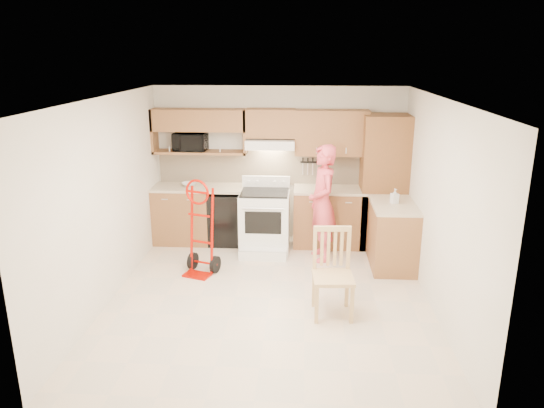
# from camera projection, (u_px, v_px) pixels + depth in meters

# --- Properties ---
(floor) EXTENTS (4.00, 4.50, 0.02)m
(floor) POSITION_uv_depth(u_px,v_px,m) (270.00, 299.00, 6.46)
(floor) COLOR beige
(floor) RESTS_ON ground
(ceiling) EXTENTS (4.00, 4.50, 0.02)m
(ceiling) POSITION_uv_depth(u_px,v_px,m) (269.00, 97.00, 5.73)
(ceiling) COLOR white
(ceiling) RESTS_ON ground
(wall_back) EXTENTS (4.00, 0.02, 2.50)m
(wall_back) POSITION_uv_depth(u_px,v_px,m) (279.00, 164.00, 8.26)
(wall_back) COLOR beige
(wall_back) RESTS_ON ground
(wall_front) EXTENTS (4.00, 0.02, 2.50)m
(wall_front) POSITION_uv_depth(u_px,v_px,m) (250.00, 287.00, 3.94)
(wall_front) COLOR beige
(wall_front) RESTS_ON ground
(wall_left) EXTENTS (0.02, 4.50, 2.50)m
(wall_left) POSITION_uv_depth(u_px,v_px,m) (106.00, 201.00, 6.22)
(wall_left) COLOR beige
(wall_left) RESTS_ON ground
(wall_right) EXTENTS (0.02, 4.50, 2.50)m
(wall_right) POSITION_uv_depth(u_px,v_px,m) (439.00, 207.00, 5.97)
(wall_right) COLOR beige
(wall_right) RESTS_ON ground
(backsplash) EXTENTS (3.92, 0.03, 0.55)m
(backsplash) POSITION_uv_depth(u_px,v_px,m) (279.00, 168.00, 8.25)
(backsplash) COLOR beige
(backsplash) RESTS_ON wall_back
(lower_cab_left) EXTENTS (0.90, 0.60, 0.90)m
(lower_cab_left) POSITION_uv_depth(u_px,v_px,m) (183.00, 215.00, 8.28)
(lower_cab_left) COLOR brown
(lower_cab_left) RESTS_ON ground
(dishwasher) EXTENTS (0.60, 0.60, 0.85)m
(dishwasher) POSITION_uv_depth(u_px,v_px,m) (229.00, 217.00, 8.25)
(dishwasher) COLOR black
(dishwasher) RESTS_ON ground
(lower_cab_right) EXTENTS (1.14, 0.60, 0.90)m
(lower_cab_right) POSITION_uv_depth(u_px,v_px,m) (329.00, 218.00, 8.14)
(lower_cab_right) COLOR brown
(lower_cab_right) RESTS_ON ground
(countertop_left) EXTENTS (1.50, 0.63, 0.04)m
(countertop_left) POSITION_uv_depth(u_px,v_px,m) (200.00, 187.00, 8.13)
(countertop_left) COLOR beige
(countertop_left) RESTS_ON lower_cab_left
(countertop_right) EXTENTS (1.14, 0.63, 0.04)m
(countertop_right) POSITION_uv_depth(u_px,v_px,m) (330.00, 190.00, 8.01)
(countertop_right) COLOR beige
(countertop_right) RESTS_ON lower_cab_right
(cab_return_right) EXTENTS (0.60, 1.00, 0.90)m
(cab_return_right) POSITION_uv_depth(u_px,v_px,m) (392.00, 236.00, 7.32)
(cab_return_right) COLOR brown
(cab_return_right) RESTS_ON ground
(countertop_return) EXTENTS (0.63, 1.00, 0.04)m
(countertop_return) POSITION_uv_depth(u_px,v_px,m) (394.00, 205.00, 7.19)
(countertop_return) COLOR beige
(countertop_return) RESTS_ON cab_return_right
(pantry_tall) EXTENTS (0.70, 0.60, 2.10)m
(pantry_tall) POSITION_uv_depth(u_px,v_px,m) (383.00, 182.00, 7.92)
(pantry_tall) COLOR brown
(pantry_tall) RESTS_ON ground
(upper_cab_left) EXTENTS (1.50, 0.33, 0.34)m
(upper_cab_left) POSITION_uv_depth(u_px,v_px,m) (199.00, 120.00, 7.96)
(upper_cab_left) COLOR brown
(upper_cab_left) RESTS_ON wall_back
(upper_shelf_mw) EXTENTS (1.50, 0.33, 0.04)m
(upper_shelf_mw) POSITION_uv_depth(u_px,v_px,m) (200.00, 152.00, 8.10)
(upper_shelf_mw) COLOR brown
(upper_shelf_mw) RESTS_ON wall_back
(upper_cab_center) EXTENTS (0.76, 0.33, 0.44)m
(upper_cab_center) POSITION_uv_depth(u_px,v_px,m) (271.00, 123.00, 7.90)
(upper_cab_center) COLOR brown
(upper_cab_center) RESTS_ON wall_back
(upper_cab_right) EXTENTS (1.14, 0.33, 0.70)m
(upper_cab_right) POSITION_uv_depth(u_px,v_px,m) (332.00, 133.00, 7.88)
(upper_cab_right) COLOR brown
(upper_cab_right) RESTS_ON wall_back
(range_hood) EXTENTS (0.76, 0.46, 0.14)m
(range_hood) POSITION_uv_depth(u_px,v_px,m) (270.00, 144.00, 7.93)
(range_hood) COLOR white
(range_hood) RESTS_ON wall_back
(knife_strip) EXTENTS (0.40, 0.05, 0.29)m
(knife_strip) POSITION_uv_depth(u_px,v_px,m) (313.00, 166.00, 8.17)
(knife_strip) COLOR black
(knife_strip) RESTS_ON backsplash
(microwave) EXTENTS (0.53, 0.38, 0.29)m
(microwave) POSITION_uv_depth(u_px,v_px,m) (190.00, 142.00, 8.06)
(microwave) COLOR black
(microwave) RESTS_ON upper_shelf_mw
(range) EXTENTS (0.76, 1.00, 1.12)m
(range) POSITION_uv_depth(u_px,v_px,m) (264.00, 217.00, 7.85)
(range) COLOR white
(range) RESTS_ON ground
(person) EXTENTS (0.55, 0.71, 1.74)m
(person) POSITION_uv_depth(u_px,v_px,m) (322.00, 203.00, 7.45)
(person) COLOR #E24754
(person) RESTS_ON ground
(hand_truck) EXTENTS (0.60, 0.57, 1.23)m
(hand_truck) POSITION_uv_depth(u_px,v_px,m) (199.00, 232.00, 7.00)
(hand_truck) COLOR #B40B00
(hand_truck) RESTS_ON ground
(dining_chair) EXTENTS (0.50, 0.54, 1.04)m
(dining_chair) POSITION_uv_depth(u_px,v_px,m) (333.00, 274.00, 5.91)
(dining_chair) COLOR tan
(dining_chair) RESTS_ON ground
(soap_bottle) EXTENTS (0.12, 0.12, 0.21)m
(soap_bottle) POSITION_uv_depth(u_px,v_px,m) (395.00, 196.00, 7.18)
(soap_bottle) COLOR white
(soap_bottle) RESTS_ON countertop_return
(bowl) EXTENTS (0.29, 0.29, 0.06)m
(bowl) POSITION_uv_depth(u_px,v_px,m) (189.00, 184.00, 8.13)
(bowl) COLOR white
(bowl) RESTS_ON countertop_left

